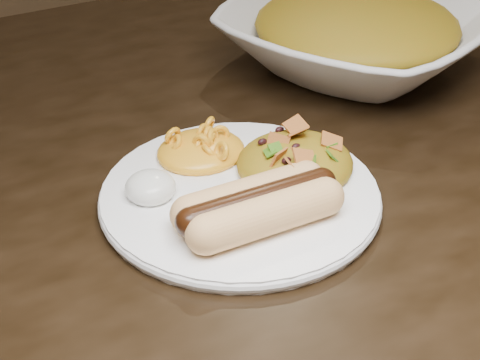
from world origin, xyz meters
TOP-DOWN VIEW (x-y plane):
  - table at (0.00, 0.00)m, footprint 1.60×0.90m
  - plate at (0.10, -0.09)m, footprint 0.25×0.25m
  - hotdog at (0.09, -0.13)m, footprint 0.12×0.07m
  - mac_and_cheese at (0.10, -0.02)m, footprint 0.09×0.09m
  - sour_cream at (0.03, -0.06)m, footprint 0.05×0.05m
  - taco_salad at (0.16, -0.08)m, footprint 0.10×0.10m
  - serving_bowl at (0.36, 0.08)m, footprint 0.38×0.38m
  - bowl_filling at (0.36, 0.08)m, footprint 0.29×0.29m

SIDE VIEW (x-z plane):
  - table at x=0.00m, z-range 0.28..1.03m
  - plate at x=0.10m, z-range 0.75..0.76m
  - sour_cream at x=0.03m, z-range 0.76..0.79m
  - mac_and_cheese at x=0.10m, z-range 0.76..0.79m
  - hotdog at x=0.09m, z-range 0.76..0.80m
  - taco_salad at x=0.16m, z-range 0.76..0.80m
  - serving_bowl at x=0.36m, z-range 0.75..0.82m
  - bowl_filling at x=0.36m, z-range 0.77..0.83m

